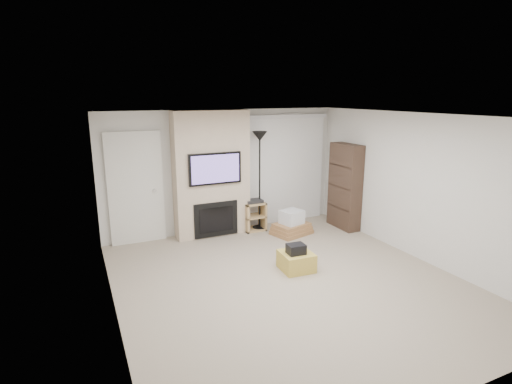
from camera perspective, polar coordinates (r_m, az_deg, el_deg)
name	(u,v)px	position (r m, az deg, el deg)	size (l,w,h in m)	color
floor	(289,282)	(6.28, 4.71, -12.66)	(5.00, 5.50, 0.00)	#A0907C
ceiling	(292,116)	(5.63, 5.22, 10.74)	(5.00, 5.50, 0.00)	white
wall_back	(225,171)	(8.27, -4.52, 3.01)	(5.00, 2.50, 0.00)	silver
wall_front	(451,281)	(3.85, 26.08, -11.41)	(5.00, 2.50, 0.00)	silver
wall_left	(109,226)	(5.12, -20.22, -4.65)	(5.50, 2.50, 0.00)	silver
wall_right	(418,187)	(7.37, 22.10, 0.68)	(5.50, 2.50, 0.00)	silver
hvac_vent	(289,113)	(6.53, 4.76, 11.14)	(0.35, 0.18, 0.01)	silver
ottoman	(296,261)	(6.63, 5.77, -9.79)	(0.50, 0.50, 0.30)	gold
black_bag	(296,249)	(6.49, 5.74, -8.11)	(0.28, 0.22, 0.16)	black
fireplace_wall	(212,175)	(7.97, -6.35, 2.44)	(1.50, 0.47, 2.50)	#CAB298
entry_door	(136,189)	(7.85, -16.80, 0.40)	(1.02, 0.11, 2.14)	silver
vertical_blinds	(285,165)	(8.80, 4.19, 3.82)	(1.98, 0.10, 2.37)	silver
floor_lamp	(260,153)	(8.18, 0.53, 5.60)	(0.31, 0.31, 2.06)	black
av_stand	(254,214)	(8.38, -0.32, -3.17)	(0.45, 0.38, 0.66)	tan
box_stack	(292,225)	(8.21, 5.11, -4.73)	(0.87, 0.74, 0.50)	#9D6E42
bookshelf	(345,186)	(8.62, 12.59, 0.79)	(0.30, 0.80, 1.80)	#33231B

